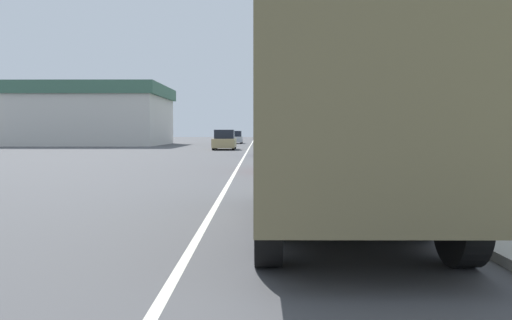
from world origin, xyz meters
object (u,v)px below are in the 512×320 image
object	(u,v)px
car_fourth_ahead	(267,139)
car_farthest_ahead	(234,138)
car_second_ahead	(268,145)
car_third_ahead	(224,141)
car_nearest_ahead	(290,151)
military_truck	(335,127)

from	to	relation	value
car_fourth_ahead	car_farthest_ahead	distance (m)	11.36
car_second_ahead	car_third_ahead	world-z (taller)	car_third_ahead
car_third_ahead	car_second_ahead	bearing A→B (deg)	-71.22
car_nearest_ahead	car_second_ahead	world-z (taller)	car_nearest_ahead
military_truck	car_third_ahead	world-z (taller)	military_truck
car_nearest_ahead	car_second_ahead	distance (m)	11.89
car_second_ahead	car_third_ahead	size ratio (longest dim) A/B	1.08
car_farthest_ahead	military_truck	bearing A→B (deg)	-85.54
car_second_ahead	car_fourth_ahead	xyz separation A→B (m)	(0.21, 19.42, 0.07)
car_nearest_ahead	car_second_ahead	size ratio (longest dim) A/B	0.91
car_third_ahead	car_fourth_ahead	distance (m)	10.11
car_nearest_ahead	car_farthest_ahead	distance (m)	42.21
military_truck	car_fourth_ahead	bearing A→B (deg)	90.53
military_truck	car_fourth_ahead	xyz separation A→B (m)	(-0.39, 42.54, -0.85)
car_fourth_ahead	car_farthest_ahead	bearing A→B (deg)	109.36
military_truck	car_nearest_ahead	distance (m)	11.28
car_fourth_ahead	car_third_ahead	bearing A→B (deg)	-110.85
car_farthest_ahead	car_third_ahead	bearing A→B (deg)	-89.53
car_second_ahead	car_farthest_ahead	xyz separation A→B (m)	(-3.56, 30.14, 0.03)
car_farthest_ahead	car_second_ahead	bearing A→B (deg)	-83.27
car_nearest_ahead	car_fourth_ahead	world-z (taller)	car_nearest_ahead
car_second_ahead	car_farthest_ahead	world-z (taller)	car_farthest_ahead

